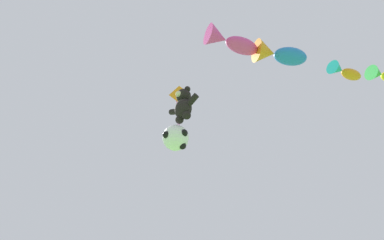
{
  "coord_description": "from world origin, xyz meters",
  "views": [
    {
      "loc": [
        7.19,
        -2.48,
        1.21
      ],
      "look_at": [
        1.15,
        3.49,
        7.41
      ],
      "focal_mm": 24.0,
      "sensor_mm": 36.0,
      "label": 1
    }
  ],
  "objects_px": {
    "fish_kite_magenta": "(230,42)",
    "teddy_bear_kite": "(183,105)",
    "fish_kite_tangerine": "(344,72)",
    "soccer_ball_kite": "(176,138)",
    "fish_kite_goldfin": "(384,75)",
    "diamond_kite": "(179,98)",
    "fish_kite_cobalt": "(278,54)"
  },
  "relations": [
    {
      "from": "fish_kite_magenta",
      "to": "teddy_bear_kite",
      "type": "bearing_deg",
      "value": -170.37
    },
    {
      "from": "teddy_bear_kite",
      "to": "fish_kite_tangerine",
      "type": "distance_m",
      "value": 7.22
    },
    {
      "from": "soccer_ball_kite",
      "to": "fish_kite_magenta",
      "type": "height_order",
      "value": "fish_kite_magenta"
    },
    {
      "from": "fish_kite_tangerine",
      "to": "fish_kite_goldfin",
      "type": "relative_size",
      "value": 0.99
    },
    {
      "from": "teddy_bear_kite",
      "to": "soccer_ball_kite",
      "type": "relative_size",
      "value": 1.48
    },
    {
      "from": "soccer_ball_kite",
      "to": "fish_kite_goldfin",
      "type": "height_order",
      "value": "fish_kite_goldfin"
    },
    {
      "from": "teddy_bear_kite",
      "to": "diamond_kite",
      "type": "xyz_separation_m",
      "value": [
        -1.86,
        1.36,
        2.35
      ]
    },
    {
      "from": "fish_kite_cobalt",
      "to": "fish_kite_goldfin",
      "type": "relative_size",
      "value": 1.43
    },
    {
      "from": "teddy_bear_kite",
      "to": "fish_kite_tangerine",
      "type": "height_order",
      "value": "fish_kite_tangerine"
    },
    {
      "from": "teddy_bear_kite",
      "to": "fish_kite_goldfin",
      "type": "distance_m",
      "value": 9.33
    },
    {
      "from": "soccer_ball_kite",
      "to": "fish_kite_cobalt",
      "type": "height_order",
      "value": "fish_kite_cobalt"
    },
    {
      "from": "fish_kite_cobalt",
      "to": "diamond_kite",
      "type": "distance_m",
      "value": 5.38
    },
    {
      "from": "soccer_ball_kite",
      "to": "fish_kite_magenta",
      "type": "bearing_deg",
      "value": 7.78
    },
    {
      "from": "fish_kite_cobalt",
      "to": "fish_kite_goldfin",
      "type": "bearing_deg",
      "value": 55.26
    },
    {
      "from": "fish_kite_tangerine",
      "to": "fish_kite_cobalt",
      "type": "bearing_deg",
      "value": -125.99
    },
    {
      "from": "fish_kite_tangerine",
      "to": "diamond_kite",
      "type": "distance_m",
      "value": 7.82
    },
    {
      "from": "teddy_bear_kite",
      "to": "fish_kite_cobalt",
      "type": "relative_size",
      "value": 0.67
    },
    {
      "from": "fish_kite_magenta",
      "to": "fish_kite_goldfin",
      "type": "distance_m",
      "value": 7.38
    },
    {
      "from": "fish_kite_magenta",
      "to": "fish_kite_cobalt",
      "type": "height_order",
      "value": "fish_kite_cobalt"
    },
    {
      "from": "fish_kite_tangerine",
      "to": "fish_kite_goldfin",
      "type": "height_order",
      "value": "fish_kite_goldfin"
    },
    {
      "from": "teddy_bear_kite",
      "to": "diamond_kite",
      "type": "distance_m",
      "value": 3.29
    },
    {
      "from": "fish_kite_goldfin",
      "to": "fish_kite_tangerine",
      "type": "bearing_deg",
      "value": -123.05
    },
    {
      "from": "fish_kite_cobalt",
      "to": "teddy_bear_kite",
      "type": "bearing_deg",
      "value": -144.58
    },
    {
      "from": "teddy_bear_kite",
      "to": "diamond_kite",
      "type": "height_order",
      "value": "diamond_kite"
    },
    {
      "from": "teddy_bear_kite",
      "to": "soccer_ball_kite",
      "type": "xyz_separation_m",
      "value": [
        -0.4,
        0.02,
        -1.4
      ]
    },
    {
      "from": "fish_kite_tangerine",
      "to": "fish_kite_goldfin",
      "type": "bearing_deg",
      "value": 56.95
    },
    {
      "from": "teddy_bear_kite",
      "to": "fish_kite_cobalt",
      "type": "bearing_deg",
      "value": 35.42
    },
    {
      "from": "fish_kite_magenta",
      "to": "fish_kite_goldfin",
      "type": "bearing_deg",
      "value": 57.43
    },
    {
      "from": "soccer_ball_kite",
      "to": "fish_kite_cobalt",
      "type": "distance_m",
      "value": 5.8
    },
    {
      "from": "fish_kite_magenta",
      "to": "fish_kite_tangerine",
      "type": "height_order",
      "value": "fish_kite_magenta"
    },
    {
      "from": "fish_kite_magenta",
      "to": "fish_kite_tangerine",
      "type": "relative_size",
      "value": 1.43
    },
    {
      "from": "fish_kite_goldfin",
      "to": "diamond_kite",
      "type": "xyz_separation_m",
      "value": [
        -8.17,
        -5.25,
        0.47
      ]
    }
  ]
}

